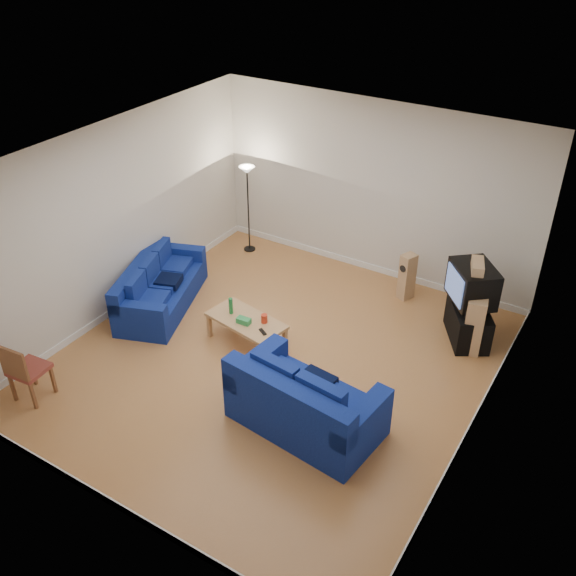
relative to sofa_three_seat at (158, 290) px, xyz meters
The scene contains 16 objects.
room 2.81m from the sofa_three_seat, ahead, with size 6.01×6.51×3.21m.
sofa_three_seat is the anchor object (origin of this frame).
sofa_loveseat 3.79m from the sofa_three_seat, 19.11° to the right, with size 2.06×1.30×0.98m.
coffee_table 1.90m from the sofa_three_seat, ahead, with size 1.33×0.82×0.45m.
bottle 1.63m from the sofa_three_seat, ahead, with size 0.06×0.06×0.27m, color #197233.
tissue_box 1.94m from the sofa_three_seat, ahead, with size 0.21×0.12×0.09m, color green.
red_canister 2.19m from the sofa_three_seat, ahead, with size 0.10×0.10×0.14m, color red.
remote 2.32m from the sofa_three_seat, ahead, with size 0.17×0.05×0.02m, color black.
tv_stand 5.12m from the sofa_three_seat, 20.87° to the left, with size 0.95×0.53×0.58m, color black.
av_receiver 5.18m from the sofa_three_seat, 21.33° to the left, with size 0.44×0.36×0.10m, color black.
television 5.14m from the sofa_three_seat, 21.49° to the left, with size 0.93×0.95×0.60m.
centre_speaker 5.21m from the sofa_three_seat, 20.34° to the left, with size 0.43×0.17×0.15m, color tan.
speaker_left 4.26m from the sofa_three_seat, 34.81° to the left, with size 0.27×0.30×0.85m.
speaker_right 5.18m from the sofa_three_seat, 16.80° to the left, with size 0.33×0.28×0.95m.
floor_lamp 2.69m from the sofa_three_seat, 85.36° to the left, with size 0.30×0.30×1.74m.
dining_chair 2.78m from the sofa_three_seat, 88.72° to the right, with size 0.50×0.50×0.97m.
Camera 1 is at (4.18, -6.39, 6.14)m, focal length 40.00 mm.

